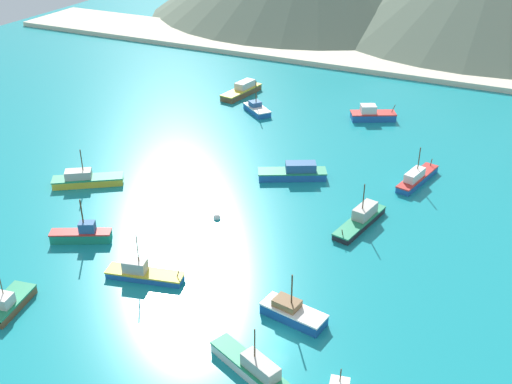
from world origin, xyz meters
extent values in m
cube|color=teal|center=(0.00, 30.00, -0.25)|extent=(260.00, 280.00, 0.50)
cylinder|color=#4C3823|center=(8.22, -3.27, 1.75)|extent=(0.24, 0.62, 1.39)
cube|color=silver|center=(-0.23, -5.07, 0.51)|extent=(10.29, 5.93, 1.01)
cube|color=#238C5B|center=(-0.23, -5.07, 1.11)|extent=(10.50, 6.05, 0.20)
cube|color=#B2ADA3|center=(0.96, -5.56, 1.91)|extent=(4.48, 3.10, 1.39)
cylinder|color=#4C3823|center=(0.18, -5.24, 4.28)|extent=(0.15, 0.15, 3.36)
cube|color=#1E5BA8|center=(-30.16, 58.28, 0.50)|extent=(7.14, 6.45, 1.01)
cube|color=white|center=(-30.16, 58.28, 1.11)|extent=(7.28, 6.58, 0.20)
cube|color=#28568C|center=(-30.84, 58.82, 1.67)|extent=(2.89, 2.90, 0.92)
cylinder|color=#4C3823|center=(-30.52, 58.57, 4.26)|extent=(0.19, 0.19, 4.27)
cube|color=#1E5BA8|center=(-18.68, 3.38, 0.36)|extent=(9.59, 4.39, 0.72)
cube|color=gold|center=(-18.68, 3.38, 0.82)|extent=(9.78, 4.48, 0.20)
cube|color=#B2ADA3|center=(-19.82, 3.11, 1.66)|extent=(3.10, 2.32, 1.48)
cylinder|color=#4C3823|center=(-14.61, 4.35, 1.23)|extent=(0.47, 0.22, 0.99)
cylinder|color=#4C3823|center=(-19.28, 3.24, 4.24)|extent=(0.13, 0.13, 3.67)
cube|color=brown|center=(-29.23, -7.92, 0.45)|extent=(4.05, 7.13, 0.91)
cube|color=#238C5B|center=(-29.23, -7.92, 1.01)|extent=(4.14, 7.27, 0.20)
cube|color=beige|center=(-29.08, -8.75, 1.76)|extent=(2.45, 2.21, 1.30)
cube|color=#232328|center=(0.93, 26.20, 0.40)|extent=(4.47, 11.00, 0.80)
cube|color=#238C5B|center=(0.93, 26.20, 0.90)|extent=(4.56, 11.22, 0.20)
cube|color=#B2ADA3|center=(1.19, 27.51, 1.76)|extent=(2.63, 4.51, 1.53)
cylinder|color=#4C3823|center=(0.01, 21.46, 1.36)|extent=(0.21, 0.51, 1.09)
cylinder|color=#4C3823|center=(1.02, 26.68, 4.39)|extent=(0.16, 0.16, 3.74)
cube|color=#198466|center=(-31.01, 6.57, 0.63)|extent=(7.79, 5.19, 1.26)
cube|color=red|center=(-31.01, 6.57, 1.36)|extent=(7.95, 5.29, 0.20)
cube|color=#28568C|center=(-30.14, 7.01, 2.15)|extent=(2.46, 2.17, 1.39)
cylinder|color=#4C3823|center=(-30.51, 6.83, 4.55)|extent=(0.19, 0.19, 3.40)
cube|color=brown|center=(-37.56, 65.96, 0.57)|extent=(4.64, 11.19, 1.14)
cube|color=gold|center=(-37.56, 65.96, 1.24)|extent=(4.73, 11.42, 0.20)
cube|color=beige|center=(-37.35, 67.30, 2.04)|extent=(2.94, 4.94, 1.39)
cube|color=#14478C|center=(0.31, 4.24, 0.60)|extent=(7.56, 3.76, 1.20)
cube|color=white|center=(0.31, 4.24, 1.30)|extent=(7.71, 3.83, 0.20)
cube|color=brown|center=(-0.58, 4.39, 1.80)|extent=(3.12, 2.41, 0.81)
cylinder|color=#4C3823|center=(-0.02, 4.30, 4.02)|extent=(0.17, 0.17, 3.62)
cube|color=#1E5BA8|center=(-12.98, 35.36, 0.56)|extent=(10.67, 7.36, 1.13)
cube|color=#238C5B|center=(-12.98, 35.36, 1.23)|extent=(10.88, 7.50, 0.20)
cube|color=#28568C|center=(-11.80, 35.96, 2.00)|extent=(5.16, 4.05, 1.34)
cube|color=#1E5BA8|center=(-8.52, 64.80, 0.64)|extent=(8.84, 6.54, 1.28)
cube|color=red|center=(-8.52, 64.80, 1.38)|extent=(9.02, 6.67, 0.20)
cube|color=silver|center=(-9.45, 64.33, 2.22)|extent=(3.58, 3.35, 1.50)
cylinder|color=#4C3823|center=(-5.17, 66.51, 2.17)|extent=(0.70, 0.44, 1.72)
cube|color=gold|center=(-40.53, 19.65, 0.54)|extent=(10.23, 8.12, 1.08)
cube|color=#238C5B|center=(-40.53, 19.65, 1.18)|extent=(10.43, 8.28, 0.20)
cube|color=#B2ADA3|center=(-41.63, 18.92, 1.89)|extent=(4.39, 3.87, 1.23)
cylinder|color=#4C3823|center=(-40.97, 19.36, 4.24)|extent=(0.16, 0.16, 3.46)
cube|color=#1E5BA8|center=(5.12, 42.58, 0.46)|extent=(4.37, 10.69, 0.93)
cube|color=red|center=(5.12, 42.58, 1.03)|extent=(4.46, 10.90, 0.20)
cube|color=silver|center=(4.83, 41.31, 1.79)|extent=(2.51, 4.57, 1.32)
cylinder|color=#4C3823|center=(6.14, 47.18, 1.58)|extent=(0.24, 0.57, 1.26)
cylinder|color=#4C3823|center=(5.02, 42.15, 4.26)|extent=(0.16, 0.16, 3.63)
sphere|color=silver|center=(-17.67, 19.34, 0.18)|extent=(1.02, 1.02, 1.02)
cube|color=beige|center=(0.00, 102.75, 0.60)|extent=(247.00, 22.35, 1.20)
camera|label=1|loc=(19.69, -45.30, 44.91)|focal=43.46mm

